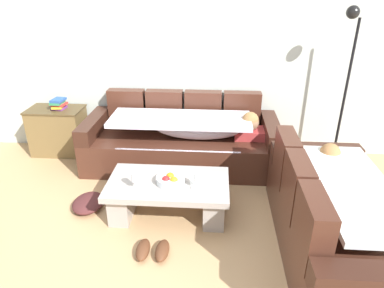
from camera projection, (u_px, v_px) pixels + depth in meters
The scene contains 14 objects.
ground_plane at pixel (140, 249), 3.11m from camera, with size 14.00×14.00×0.00m, color tan.
back_wall at pixel (168, 52), 4.47m from camera, with size 9.00×0.10×2.70m, color beige.
couch_along_wall at pixel (184, 141), 4.42m from camera, with size 2.41×0.92×0.88m.
couch_near_window at pixel (335, 218), 2.97m from camera, with size 0.92×1.92×0.88m.
coffee_table at pixel (168, 194), 3.48m from camera, with size 1.20×0.68×0.38m.
fruit_bowl at pixel (171, 180), 3.38m from camera, with size 0.28×0.28×0.10m.
wine_glass_near_left at pixel (135, 178), 3.26m from camera, with size 0.07×0.07×0.17m.
wine_glass_near_right at pixel (197, 178), 3.27m from camera, with size 0.07×0.07×0.17m.
open_magazine at pixel (204, 183), 3.38m from camera, with size 0.28×0.21×0.01m, color white.
side_cabinet at pixel (59, 131), 4.74m from camera, with size 0.72×0.44×0.64m.
book_stack_on_cabinet at pixel (58, 104), 4.56m from camera, with size 0.19×0.21×0.14m.
floor_lamp at pixel (344, 82), 4.01m from camera, with size 0.33×0.31×1.95m.
pair_of_shoes at pixel (153, 250), 3.03m from camera, with size 0.30×0.27×0.09m.
crumpled_garment at pixel (88, 203), 3.64m from camera, with size 0.40×0.32×0.12m, color #4C2323.
Camera 1 is at (0.64, -2.37, 2.17)m, focal length 32.40 mm.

